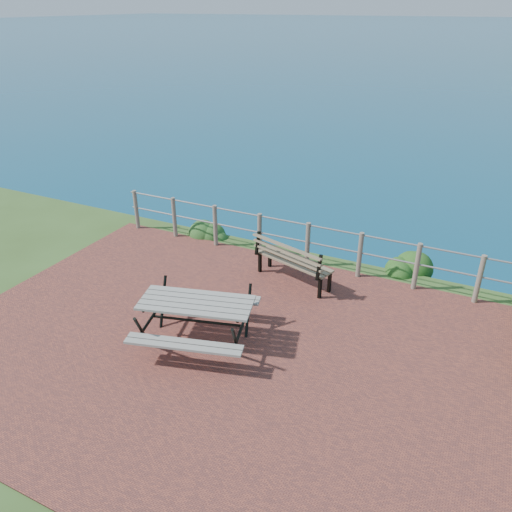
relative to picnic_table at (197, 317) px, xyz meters
The scene contains 6 objects.
ground 0.83m from the picnic_table, ahead, with size 10.00×7.00×0.12m, color brown.
safety_railing 3.47m from the picnic_table, 78.94° to the left, with size 9.40×0.10×1.00m.
picnic_table is the anchor object (origin of this frame).
park_bench 2.69m from the picnic_table, 75.44° to the left, with size 1.75×0.90×0.96m.
shrub_lip_west 4.57m from the picnic_table, 116.95° to the left, with size 0.79×0.79×0.54m, color #244A1C.
shrub_lip_east 4.99m from the picnic_table, 57.46° to the left, with size 0.77×0.77×0.52m, color #154615.
Camera 1 is at (3.27, -5.84, 5.17)m, focal length 35.00 mm.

